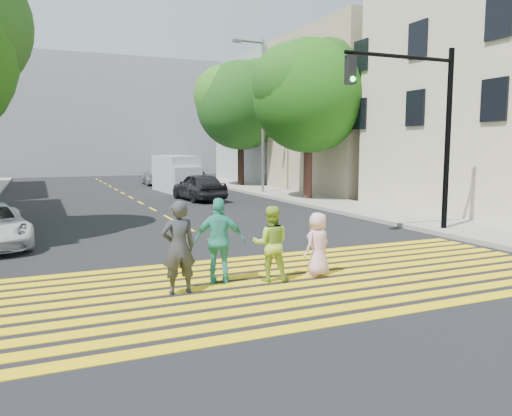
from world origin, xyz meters
TOP-DOWN VIEW (x-y plane):
  - ground at (0.00, 0.00)m, footprint 120.00×120.00m
  - sidewalk_right at (8.50, 15.00)m, footprint 3.00×60.00m
  - crosswalk at (0.00, 1.28)m, footprint 13.40×5.30m
  - lane_line at (0.00, 22.50)m, footprint 0.12×34.40m
  - building_right_tan at (15.00, 19.00)m, footprint 10.00×10.00m
  - building_right_grey at (15.00, 30.00)m, footprint 10.00×10.00m
  - backdrop_block at (0.00, 48.00)m, footprint 30.00×8.00m
  - tree_right_near at (8.51, 15.43)m, footprint 6.93×6.44m
  - tree_right_far at (8.74, 25.60)m, footprint 8.55×8.31m
  - pedestrian_man at (-2.33, 1.41)m, footprint 0.67×0.44m
  - pedestrian_woman at (-0.29, 1.54)m, footprint 0.96×0.86m
  - pedestrian_child at (0.85, 1.51)m, footprint 0.80×0.65m
  - pedestrian_extra at (-1.36, 1.78)m, footprint 1.15×0.83m
  - dark_car_near at (3.13, 17.95)m, footprint 2.17×4.54m
  - silver_car at (3.39, 30.19)m, footprint 1.97×4.41m
  - dark_car_parked at (5.46, 27.26)m, footprint 1.81×4.16m
  - white_van at (3.38, 23.53)m, footprint 2.13×5.01m
  - traffic_signal at (6.58, 4.81)m, footprint 4.12×0.36m
  - street_lamp at (7.61, 19.86)m, footprint 2.09×0.36m

SIDE VIEW (x-z plane):
  - ground at x=0.00m, z-range 0.00..0.00m
  - lane_line at x=0.00m, z-range 0.00..0.01m
  - crosswalk at x=0.00m, z-range 0.00..0.01m
  - sidewalk_right at x=8.50m, z-range 0.00..0.15m
  - silver_car at x=3.39m, z-range 0.00..1.26m
  - dark_car_parked at x=5.46m, z-range 0.00..1.33m
  - pedestrian_child at x=0.85m, z-range 0.00..1.42m
  - dark_car_near at x=3.13m, z-range 0.00..1.50m
  - pedestrian_woman at x=-0.29m, z-range 0.00..1.62m
  - pedestrian_extra at x=-1.36m, z-range 0.00..1.81m
  - pedestrian_man at x=-2.33m, z-range 0.00..1.84m
  - white_van at x=3.38m, z-range -0.06..2.26m
  - traffic_signal at x=6.58m, z-range 0.89..6.94m
  - building_right_tan at x=15.00m, z-range 0.00..10.00m
  - building_right_grey at x=15.00m, z-range 0.00..10.00m
  - street_lamp at x=7.61m, z-range 0.68..9.89m
  - tree_right_near at x=8.51m, z-range 1.52..10.16m
  - backdrop_block at x=0.00m, z-range 0.00..12.00m
  - tree_right_far at x=8.74m, z-range 1.60..10.72m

